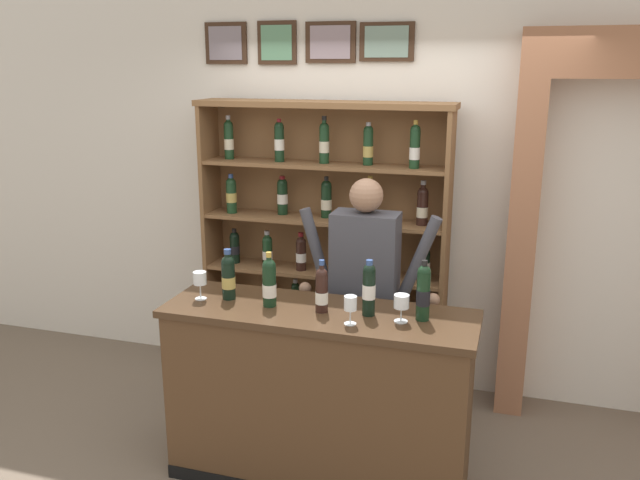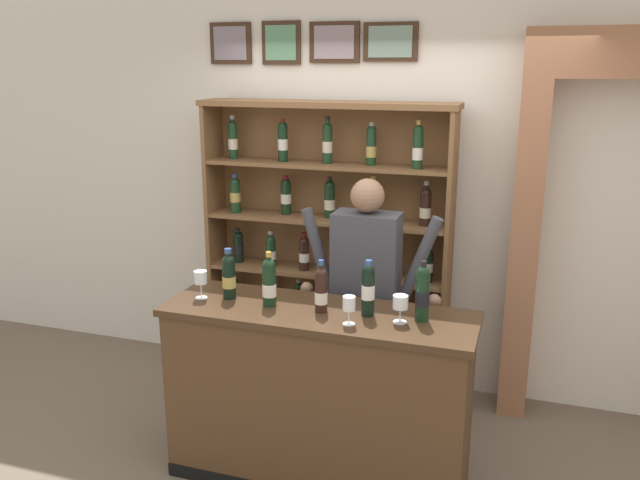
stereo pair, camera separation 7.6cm
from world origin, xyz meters
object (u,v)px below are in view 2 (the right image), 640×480
Objects in this scene: wine_shelf at (328,244)px; tasting_counter at (318,396)px; wine_glass_right at (400,304)px; tasting_bottle_grappa at (321,290)px; tasting_bottle_super_tuscan at (229,275)px; shopkeeper at (366,284)px; tasting_bottle_chianti at (269,282)px; wine_glass_center at (201,278)px; wine_glass_spare at (349,305)px; tasting_bottle_bianco at (423,293)px; tasting_bottle_prosecco at (368,288)px.

wine_shelf is 1.32m from tasting_counter.
tasting_bottle_grappa is at bearing 177.61° from wine_glass_right.
tasting_bottle_super_tuscan reaches higher than wine_glass_right.
tasting_bottle_chianti is at bearing -129.21° from shopkeeper.
wine_glass_right is at bearing -0.01° from wine_glass_center.
wine_glass_right is (0.74, -0.02, -0.03)m from tasting_bottle_chianti.
tasting_bottle_bianco is at bearing 26.45° from wine_glass_spare.
tasting_bottle_prosecco is 1.89× the size of wine_glass_center.
tasting_bottle_super_tuscan is 0.57m from tasting_bottle_grappa.
wine_shelf is 1.39m from wine_glass_spare.
wine_glass_center reaches higher than wine_glass_spare.
tasting_bottle_bianco is 2.00× the size of wine_glass_center.
tasting_bottle_chianti is 2.02× the size of wine_glass_spare.
tasting_counter is at bearing 157.43° from tasting_bottle_grappa.
tasting_bottle_prosecco reaches higher than wine_glass_spare.
tasting_bottle_prosecco is at bearing -62.58° from wine_shelf.
wine_glass_spare is 1.04× the size of wine_glass_right.
tasting_bottle_grappa reaches higher than tasting_counter.
wine_shelf is 1.41m from tasting_bottle_bianco.
shopkeeper is at bearing 105.51° from tasting_bottle_prosecco.
tasting_bottle_chianti is 0.30m from tasting_bottle_grappa.
wine_glass_right is (0.32, -0.53, 0.10)m from shopkeeper.
wine_glass_right is (0.46, -0.03, 0.62)m from tasting_counter.
tasting_bottle_super_tuscan is 1.11m from tasting_bottle_bianco.
tasting_bottle_super_tuscan is at bearing -101.99° from wine_shelf.
tasting_bottle_super_tuscan reaches higher than wine_glass_spare.
tasting_counter is at bearing -176.38° from tasting_bottle_prosecco.
wine_shelf is at bearing 91.40° from tasting_bottle_chianti.
tasting_bottle_bianco is 0.39m from wine_glass_spare.
wine_glass_spare is at bearing -32.73° from tasting_counter.
tasting_bottle_grappa is (0.30, 0.00, -0.01)m from tasting_bottle_chianti.
tasting_bottle_prosecco is at bearing 5.75° from tasting_bottle_grappa.
wine_glass_right is (0.18, -0.04, -0.05)m from tasting_bottle_prosecco.
wine_shelf is 12.87× the size of wine_glass_center.
wine_glass_center is (-0.72, -0.02, -0.01)m from tasting_bottle_grappa.
tasting_bottle_grappa is 0.54m from tasting_bottle_bianco.
shopkeeper is 11.41× the size of wine_glass_right.
wine_shelf is at bearing 117.42° from tasting_bottle_prosecco.
tasting_bottle_prosecco is 0.95× the size of tasting_bottle_bianco.
tasting_bottle_super_tuscan is 0.96× the size of tasting_bottle_prosecco.
tasting_bottle_bianco is 2.20× the size of wine_glass_right.
shopkeeper is 5.45× the size of tasting_bottle_chianti.
tasting_bottle_prosecco is (0.82, -0.01, 0.02)m from tasting_bottle_super_tuscan.
wine_shelf is at bearing 123.27° from wine_glass_right.
tasting_counter is at bearing 147.27° from wine_glass_spare.
tasting_counter is 10.59× the size of wine_glass_center.
tasting_counter is 0.74m from shopkeeper.
wine_shelf is 7.17× the size of tasting_bottle_grappa.
wine_glass_spare is at bearing -67.78° from wine_shelf.
tasting_bottle_chianti is at bearing 2.25° from wine_glass_center.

